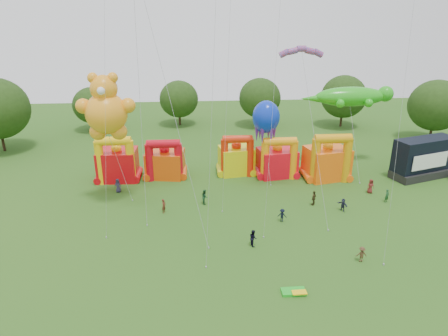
{
  "coord_description": "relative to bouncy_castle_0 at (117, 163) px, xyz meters",
  "views": [
    {
      "loc": [
        -5.2,
        -23.06,
        21.59
      ],
      "look_at": [
        -2.06,
        18.0,
        5.46
      ],
      "focal_mm": 32.0,
      "sensor_mm": 36.0,
      "label": 1
    }
  ],
  "objects": [
    {
      "name": "teddy_bear_kite",
      "position": [
        0.88,
        -7.11,
        8.65
      ],
      "size": [
        6.57,
        4.66,
        15.64
      ],
      "color": "orange",
      "rests_on": "ground"
    },
    {
      "name": "spectator_3",
      "position": [
        19.95,
        -13.39,
        -1.71
      ],
      "size": [
        1.12,
        0.87,
        1.53
      ],
      "primitive_type": "imported",
      "rotation": [
        0.0,
        0.0,
        2.8
      ],
      "color": "black",
      "rests_on": "ground"
    },
    {
      "name": "diamond_kites",
      "position": [
        14.38,
        -13.78,
        14.06
      ],
      "size": [
        28.84,
        18.15,
        41.11
      ],
      "color": "red",
      "rests_on": "ground"
    },
    {
      "name": "spectator_4",
      "position": [
        24.57,
        -9.71,
        -1.56
      ],
      "size": [
        1.04,
        1.11,
        1.83
      ],
      "primitive_type": "imported",
      "rotation": [
        0.0,
        0.0,
        4.01
      ],
      "color": "#41351A",
      "rests_on": "ground"
    },
    {
      "name": "bouncy_castle_1",
      "position": [
        6.38,
        0.57,
        -0.28
      ],
      "size": [
        5.58,
        4.76,
        5.77
      ],
      "color": "#DC470B",
      "rests_on": "ground"
    },
    {
      "name": "spectator_7",
      "position": [
        33.65,
        -9.6,
        -1.65
      ],
      "size": [
        0.72,
        0.63,
        1.66
      ],
      "primitive_type": "imported",
      "rotation": [
        0.0,
        0.0,
        0.47
      ],
      "color": "#1C4621",
      "rests_on": "ground"
    },
    {
      "name": "spectator_6",
      "position": [
        32.76,
        -6.88,
        -1.55
      ],
      "size": [
        0.96,
        0.67,
        1.86
      ],
      "primitive_type": "imported",
      "rotation": [
        0.0,
        0.0,
        6.37
      ],
      "color": "maroon",
      "rests_on": "ground"
    },
    {
      "name": "spectator_8",
      "position": [
        16.07,
        -17.98,
        -1.62
      ],
      "size": [
        0.82,
        0.96,
        1.72
      ],
      "primitive_type": "imported",
      "rotation": [
        0.0,
        0.0,
        1.79
      ],
      "color": "black",
      "rests_on": "ground"
    },
    {
      "name": "stage_trailer",
      "position": [
        42.13,
        -2.06,
        0.23
      ],
      "size": [
        9.49,
        5.88,
        5.6
      ],
      "color": "black",
      "rests_on": "ground"
    },
    {
      "name": "folded_kite_bundle",
      "position": [
        18.42,
        -25.4,
        -2.34
      ],
      "size": [
        2.01,
        1.12,
        0.31
      ],
      "color": "green",
      "rests_on": "ground"
    },
    {
      "name": "tree_ring",
      "position": [
        14.65,
        -28.03,
        3.78
      ],
      "size": [
        122.04,
        124.13,
        12.07
      ],
      "color": "#352314",
      "rests_on": "ground"
    },
    {
      "name": "bouncy_castle_3",
      "position": [
        21.99,
        -0.21,
        -0.2
      ],
      "size": [
        5.62,
        4.81,
        5.98
      ],
      "color": "red",
      "rests_on": "ground"
    },
    {
      "name": "spectator_1",
      "position": [
        6.85,
        -10.28,
        -1.63
      ],
      "size": [
        0.62,
        0.73,
        1.7
      ],
      "primitive_type": "imported",
      "rotation": [
        0.0,
        0.0,
        1.15
      ],
      "color": "#5D271A",
      "rests_on": "ground"
    },
    {
      "name": "parafoil_kites",
      "position": [
        12.4,
        -13.9,
        9.19
      ],
      "size": [
        22.06,
        12.48,
        25.93
      ],
      "color": "red",
      "rests_on": "ground"
    },
    {
      "name": "ground",
      "position": [
        15.81,
        -28.64,
        -2.48
      ],
      "size": [
        160.0,
        160.0,
        0.0
      ],
      "primitive_type": "plane",
      "color": "#285919",
      "rests_on": "ground"
    },
    {
      "name": "spectator_0",
      "position": [
        0.63,
        -4.19,
        -1.56
      ],
      "size": [
        1.02,
        0.8,
        1.84
      ],
      "primitive_type": "imported",
      "rotation": [
        0.0,
        0.0,
        -0.26
      ],
      "color": "#2D2741",
      "rests_on": "ground"
    },
    {
      "name": "gecko_kite",
      "position": [
        33.11,
        2.79,
        6.0
      ],
      "size": [
        13.67,
        10.25,
        11.77
      ],
      "color": "green",
      "rests_on": "ground"
    },
    {
      "name": "spectator_5",
      "position": [
        27.52,
        -11.4,
        -1.72
      ],
      "size": [
        1.13,
        1.44,
        1.53
      ],
      "primitive_type": "imported",
      "rotation": [
        0.0,
        0.0,
        5.27
      ],
      "color": "#262940",
      "rests_on": "ground"
    },
    {
      "name": "spectator_9",
      "position": [
        25.65,
        -21.45,
        -1.71
      ],
      "size": [
        1.03,
        0.63,
        1.55
      ],
      "primitive_type": "imported",
      "rotation": [
        0.0,
        0.0,
        3.09
      ],
      "color": "#48311C",
      "rests_on": "ground"
    },
    {
      "name": "bouncy_castle_0",
      "position": [
        0.0,
        0.0,
        0.0
      ],
      "size": [
        5.26,
        4.27,
        6.53
      ],
      "color": "red",
      "rests_on": "ground"
    },
    {
      "name": "bouncy_castle_2",
      "position": [
        16.4,
        1.02,
        -0.19
      ],
      "size": [
        5.11,
        4.37,
        5.98
      ],
      "color": "#D7CE0B",
      "rests_on": "ground"
    },
    {
      "name": "bouncy_castle_4",
      "position": [
        28.67,
        -1.65,
        0.08
      ],
      "size": [
        6.29,
        5.46,
        6.76
      ],
      "color": "#FF610D",
      "rests_on": "ground"
    },
    {
      "name": "octopus_kite",
      "position": [
        20.15,
        -0.83,
        4.98
      ],
      "size": [
        3.63,
        4.98,
        10.89
      ],
      "color": "#0C2CBF",
      "rests_on": "ground"
    },
    {
      "name": "spectator_2",
      "position": [
        11.61,
        -8.34,
        -1.57
      ],
      "size": [
        0.73,
        0.92,
        1.83
      ],
      "primitive_type": "imported",
      "rotation": [
        0.0,
        0.0,
        1.62
      ],
      "color": "#1D4828",
      "rests_on": "ground"
    }
  ]
}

